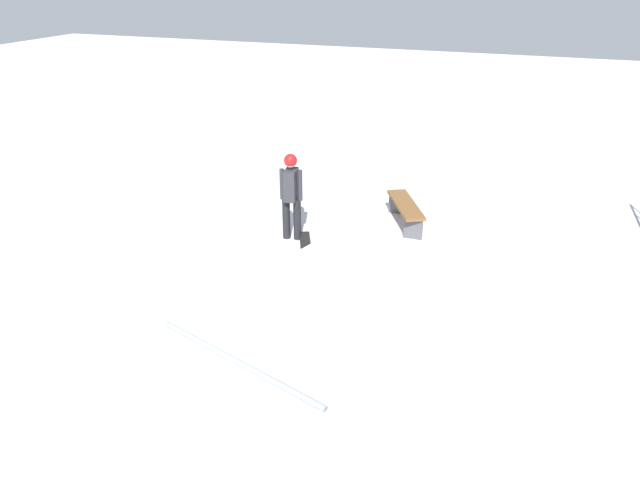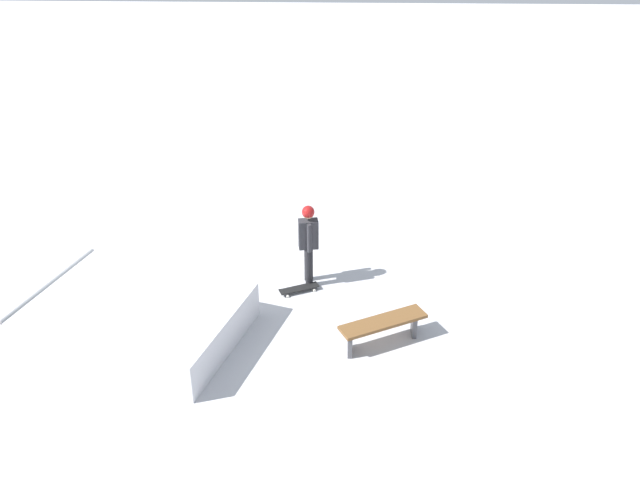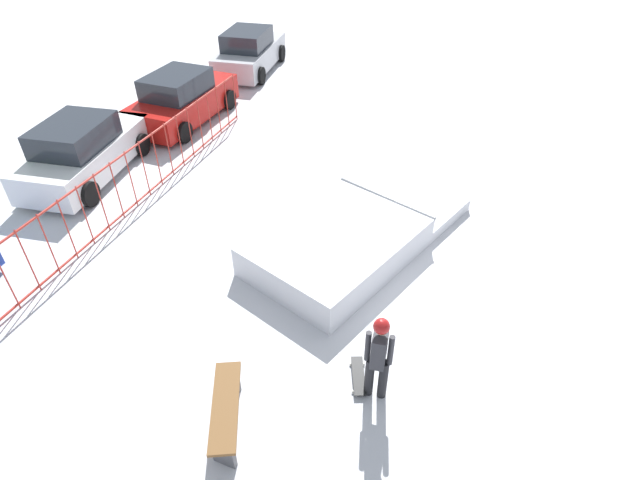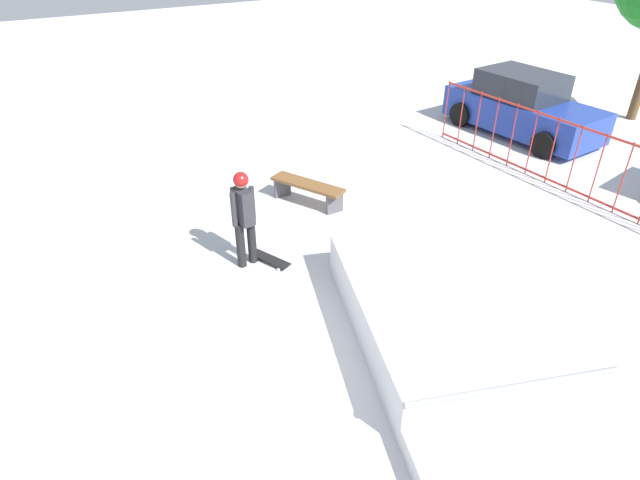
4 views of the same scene
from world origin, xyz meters
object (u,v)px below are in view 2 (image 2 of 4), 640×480
(skate_ramp, at_px, (115,315))
(park_bench, at_px, (383,326))
(skater, at_px, (308,239))
(skateboard, at_px, (299,288))

(skate_ramp, xyz_separation_m, park_bench, (-4.83, 0.26, 0.04))
(skater, xyz_separation_m, park_bench, (-1.39, 1.94, -0.65))
(skateboard, xyz_separation_m, park_bench, (-1.57, 1.59, 0.28))
(skater, relative_size, park_bench, 1.07)
(skater, height_order, skateboard, skater)
(skate_ramp, distance_m, skateboard, 3.54)
(skater, bearing_deg, skate_ramp, 17.32)
(skate_ramp, distance_m, park_bench, 4.84)
(skater, relative_size, skateboard, 2.12)
(skateboard, height_order, park_bench, park_bench)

